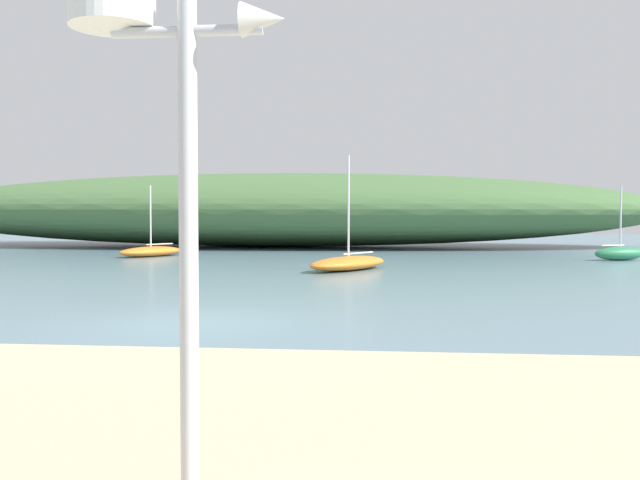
# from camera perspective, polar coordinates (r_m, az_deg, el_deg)

# --- Properties ---
(ground_plane) EXTENTS (120.00, 120.00, 0.00)m
(ground_plane) POSITION_cam_1_polar(r_m,az_deg,el_deg) (14.18, -9.88, -6.70)
(ground_plane) COLOR slate
(distant_hill) EXTENTS (50.54, 13.54, 4.76)m
(distant_hill) POSITION_cam_1_polar(r_m,az_deg,el_deg) (45.82, -4.00, 2.49)
(distant_hill) COLOR #476B3D
(distant_hill) RESTS_ON ground
(mast_structure) EXTENTS (1.35, 0.53, 3.60)m
(mast_structure) POSITION_cam_1_polar(r_m,az_deg,el_deg) (4.60, -14.80, 14.54)
(mast_structure) COLOR silver
(mast_structure) RESTS_ON beach_sand
(sailboat_mid_channel) EXTENTS (2.79, 1.78, 3.44)m
(sailboat_mid_channel) POSITION_cam_1_polar(r_m,az_deg,el_deg) (34.87, 23.40, -0.99)
(sailboat_mid_channel) COLOR #287A4C
(sailboat_mid_channel) RESTS_ON ground
(sailboat_near_shore) EXTENTS (3.06, 3.79, 3.55)m
(sailboat_near_shore) POSITION_cam_1_polar(r_m,az_deg,el_deg) (35.78, -13.71, -0.90)
(sailboat_near_shore) COLOR orange
(sailboat_near_shore) RESTS_ON ground
(sailboat_east_reach) EXTENTS (3.59, 4.47, 4.38)m
(sailboat_east_reach) POSITION_cam_1_polar(r_m,az_deg,el_deg) (26.53, 2.35, -1.88)
(sailboat_east_reach) COLOR orange
(sailboat_east_reach) RESTS_ON ground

